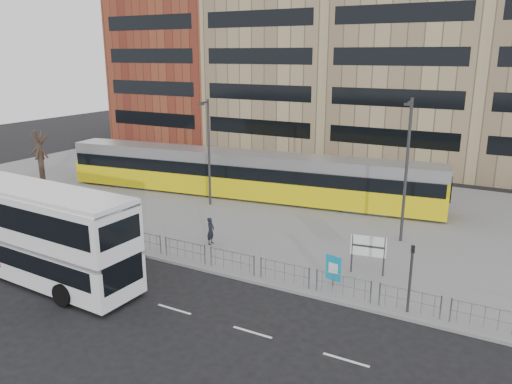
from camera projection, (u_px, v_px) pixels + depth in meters
The scene contains 16 objects.
ground at pixel (191, 268), 26.61m from camera, with size 120.00×120.00×0.00m, color black.
plaza at pixel (286, 208), 36.74m from camera, with size 64.00×24.00×0.15m, color gray.
kerb at pixel (191, 266), 26.63m from camera, with size 64.00×0.25×0.17m, color gray.
building_row at pixel (394, 35), 51.42m from camera, with size 70.40×18.40×31.20m.
pedestrian_barrier at pixel (227, 255), 25.85m from camera, with size 32.07×0.07×1.10m.
road_markings at pixel (157, 304), 22.77m from camera, with size 62.00×0.12×0.01m, color white.
double_decker_bus at pixel (35, 230), 24.80m from camera, with size 12.08×3.47×4.79m.
tram at pixel (244, 174), 38.95m from camera, with size 30.30×6.71×3.56m.
station_sign at pixel (368, 248), 25.18m from camera, with size 1.77×0.36×2.05m.
ad_panel at pixel (333, 268), 23.98m from camera, with size 0.83×0.25×1.56m.
pedestrian at pixel (211, 231), 29.35m from camera, with size 0.60×0.39×1.64m, color black.
traffic_light_west at pixel (120, 213), 28.91m from camera, with size 0.22×0.24×3.10m.
traffic_light_east at pixel (411, 270), 21.27m from camera, with size 0.23×0.25×3.10m.
lamp_post_west at pixel (208, 148), 36.16m from camera, with size 0.45×1.04×7.79m.
lamp_post_east at pixel (406, 166), 28.78m from camera, with size 0.45×1.04×8.52m.
bare_tree at pixel (37, 128), 39.86m from camera, with size 4.09×4.09×7.02m.
Camera 1 is at (14.83, -19.88, 11.04)m, focal length 35.00 mm.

